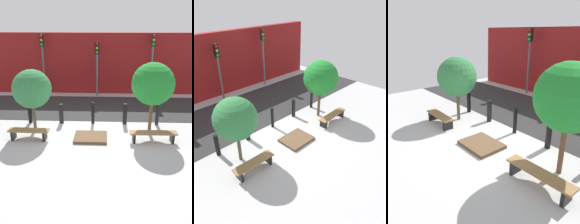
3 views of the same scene
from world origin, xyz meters
TOP-DOWN VIEW (x-y plane):
  - ground_plane at (0.00, 0.00)m, footprint 18.00×18.00m
  - road_strip at (0.00, 3.57)m, footprint 18.00×4.34m
  - building_facade at (0.00, 6.88)m, footprint 16.20×0.50m
  - bench_left at (-2.61, -0.74)m, footprint 1.72×0.47m
  - bench_right at (2.61, -0.74)m, footprint 1.95×0.45m
  - planter_bed at (0.00, -0.54)m, footprint 1.40×1.14m
  - tree_behind_left_bench at (-2.61, 0.21)m, footprint 1.71×1.71m
  - tree_behind_right_bench at (2.61, 0.21)m, footprint 1.83×1.83m
  - bollard_far_left at (-3.11, 1.15)m, footprint 0.19×0.19m
  - bollard_left at (-1.55, 1.15)m, footprint 0.22×0.22m
  - bollard_center at (0.00, 1.15)m, footprint 0.15×0.15m
  - bollard_right at (1.55, 1.15)m, footprint 0.20×0.20m
  - bollard_far_right at (3.11, 1.15)m, footprint 0.16×0.16m
  - traffic_light_west at (-3.52, 6.03)m, footprint 0.28×0.27m
  - traffic_light_mid_west at (0.00, 6.03)m, footprint 0.28×0.27m
  - traffic_light_mid_east at (3.52, 6.03)m, footprint 0.28×0.27m

SIDE VIEW (x-z plane):
  - ground_plane at x=0.00m, z-range 0.00..0.00m
  - road_strip at x=0.00m, z-range 0.00..0.01m
  - planter_bed at x=0.00m, z-range 0.00..0.12m
  - bench_left at x=-2.61m, z-range 0.10..0.55m
  - bench_right at x=2.61m, z-range 0.10..0.55m
  - bollard_left at x=-1.55m, z-range 0.00..0.98m
  - bollard_far_left at x=-3.11m, z-range 0.00..1.00m
  - bollard_far_right at x=3.11m, z-range 0.00..1.02m
  - bollard_right at x=1.55m, z-range 0.00..1.04m
  - bollard_center at x=0.00m, z-range 0.00..1.09m
  - tree_behind_left_bench at x=-2.61m, z-range 0.55..3.37m
  - building_facade at x=0.00m, z-range 0.00..4.05m
  - tree_behind_right_bench at x=2.61m, z-range 0.66..3.82m
  - traffic_light_mid_west at x=0.00m, z-range 0.68..4.21m
  - traffic_light_west at x=-3.52m, z-range 0.75..4.75m
  - traffic_light_mid_east at x=3.52m, z-range 0.75..4.79m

